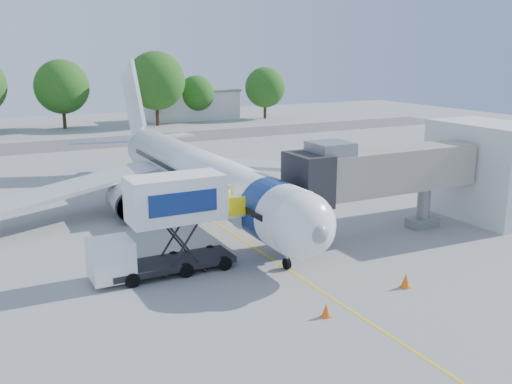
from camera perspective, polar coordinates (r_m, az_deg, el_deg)
name	(u,v)px	position (r m, az deg, el deg)	size (l,w,h in m)	color
ground	(219,225)	(40.71, -3.71, -3.31)	(160.00, 160.00, 0.00)	gray
guidance_line	(219,225)	(40.71, -3.71, -3.30)	(0.15, 70.00, 0.01)	yellow
taxiway_strip	(93,143)	(80.10, -15.97, 4.72)	(120.00, 10.00, 0.01)	#59595B
aircraft	(197,174)	(43.66, -5.95, 1.83)	(34.17, 37.73, 11.35)	white
jet_bridge	(374,173)	(37.86, 11.72, 1.91)	(13.90, 3.20, 6.60)	#9F9988
terminal_stub	(487,170)	(45.30, 22.08, 2.03)	(5.00, 8.00, 7.00)	silver
catering_hiloader	(165,226)	(31.50, -9.10, -3.37)	(8.50, 2.44, 5.50)	black
ground_tug	(421,284)	(29.97, 16.14, -8.82)	(3.73, 2.47, 1.37)	white
safety_cone_a	(406,281)	(31.07, 14.73, -8.57)	(0.50, 0.50, 0.80)	#FF650D
safety_cone_b	(326,310)	(27.19, 7.03, -11.66)	(0.43, 0.43, 0.69)	#FF650D
outbuilding_right	(192,105)	(105.04, -6.43, 8.68)	(16.40, 7.40, 5.30)	silver
tree_d	(62,87)	(96.32, -18.85, 9.93)	(8.53, 8.53, 10.87)	#382314
tree_e	(156,81)	(96.17, -9.97, 10.91)	(9.52, 9.52, 12.14)	#382314
tree_f	(196,93)	(102.43, -5.97, 9.78)	(6.25, 6.25, 7.97)	#382314
tree_g	(265,87)	(105.45, 0.91, 10.42)	(7.30, 7.30, 9.31)	#382314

